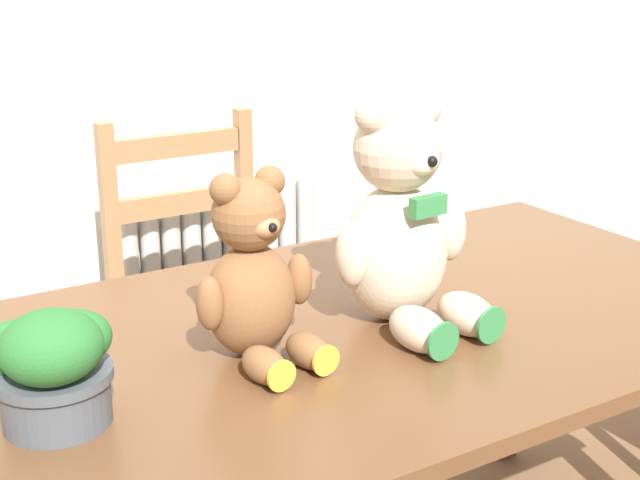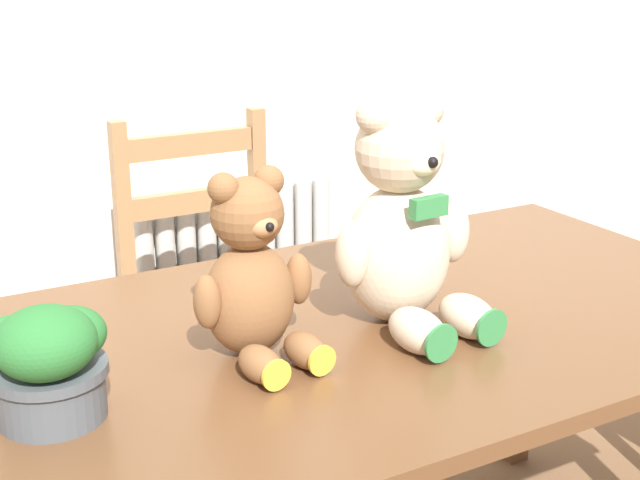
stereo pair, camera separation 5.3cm
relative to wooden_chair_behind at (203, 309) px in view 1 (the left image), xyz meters
name	(u,v)px [view 1 (the left image)]	position (x,y,z in m)	size (l,w,h in m)	color
radiator	(224,296)	(0.27, 0.45, -0.17)	(0.69, 0.10, 0.64)	beige
dining_table	(375,360)	(0.00, -0.79, 0.18)	(1.54, 0.88, 0.72)	brown
wooden_chair_behind	(203,309)	(0.00, 0.00, 0.00)	(0.42, 0.39, 0.95)	#997047
teddy_bear_left	(254,279)	(-0.26, -0.82, 0.40)	(0.22, 0.23, 0.31)	brown
teddy_bear_right	(401,227)	(0.03, -0.83, 0.45)	(0.29, 0.29, 0.41)	beige
potted_plant	(52,364)	(-0.61, -0.88, 0.36)	(0.17, 0.18, 0.18)	#4C5156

